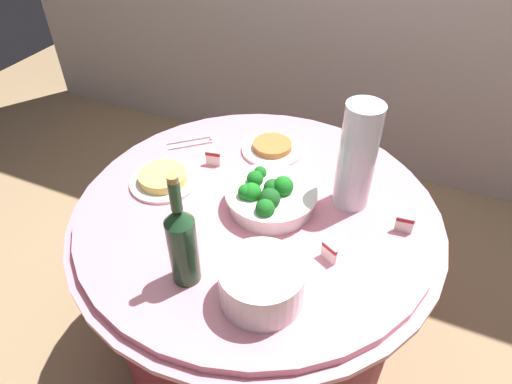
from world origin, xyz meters
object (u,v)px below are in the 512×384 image
object	(u,v)px
serving_tongs	(192,142)
food_plate_peanuts	(272,148)
label_placard_rear	(329,252)
label_placard_front	(213,158)
food_plate_noodles	(163,179)
broccoli_bowl	(269,196)
plate_stack	(262,283)
label_placard_mid	(404,224)
wine_bottle	(182,243)
decorative_fruit_vase	(357,160)

from	to	relation	value
serving_tongs	food_plate_peanuts	size ratio (longest dim) A/B	0.68
label_placard_rear	label_placard_front	bearing A→B (deg)	152.54
serving_tongs	food_plate_noodles	size ratio (longest dim) A/B	0.68
food_plate_peanuts	label_placard_front	bearing A→B (deg)	-133.68
broccoli_bowl	serving_tongs	world-z (taller)	broccoli_bowl
plate_stack	label_placard_front	world-z (taller)	plate_stack
food_plate_noodles	food_plate_peanuts	bearing A→B (deg)	51.00
label_placard_mid	broccoli_bowl	bearing A→B (deg)	-171.49
serving_tongs	food_plate_noodles	distance (m)	0.24
serving_tongs	food_plate_peanuts	bearing A→B (deg)	14.40
wine_bottle	food_plate_peanuts	world-z (taller)	wine_bottle
plate_stack	label_placard_mid	size ratio (longest dim) A/B	3.82
plate_stack	food_plate_peanuts	world-z (taller)	plate_stack
decorative_fruit_vase	label_placard_front	size ratio (longest dim) A/B	6.18
decorative_fruit_vase	food_plate_peanuts	size ratio (longest dim) A/B	1.55
food_plate_noodles	label_placard_rear	distance (m)	0.60
wine_bottle	decorative_fruit_vase	world-z (taller)	decorative_fruit_vase
food_plate_noodles	label_placard_rear	bearing A→B (deg)	-9.58
decorative_fruit_vase	serving_tongs	size ratio (longest dim) A/B	2.28
wine_bottle	serving_tongs	xyz separation A→B (m)	(-0.31, 0.55, -0.12)
broccoli_bowl	wine_bottle	distance (m)	0.36
plate_stack	decorative_fruit_vase	xyz separation A→B (m)	(0.11, 0.45, 0.11)
label_placard_mid	label_placard_rear	distance (m)	0.25
broccoli_bowl	plate_stack	world-z (taller)	broccoli_bowl
broccoli_bowl	plate_stack	xyz separation A→B (m)	(0.11, -0.32, 0.01)
wine_bottle	decorative_fruit_vase	xyz separation A→B (m)	(0.31, 0.47, 0.03)
serving_tongs	label_placard_rear	bearing A→B (deg)	-28.60
label_placard_mid	label_placard_rear	world-z (taller)	same
food_plate_noodles	food_plate_peanuts	world-z (taller)	food_plate_noodles
wine_bottle	food_plate_peanuts	xyz separation A→B (m)	(-0.02, 0.62, -0.12)
food_plate_peanuts	label_placard_front	distance (m)	0.22
food_plate_peanuts	label_placard_mid	bearing A→B (deg)	-24.02
broccoli_bowl	food_plate_noodles	world-z (taller)	broccoli_bowl
serving_tongs	food_plate_peanuts	xyz separation A→B (m)	(0.29, 0.07, 0.01)
food_plate_noodles	label_placard_mid	xyz separation A→B (m)	(0.76, 0.09, 0.01)
food_plate_noodles	label_placard_mid	size ratio (longest dim) A/B	4.00
plate_stack	serving_tongs	bearing A→B (deg)	133.91
plate_stack	label_placard_front	distance (m)	0.58
broccoli_bowl	serving_tongs	size ratio (longest dim) A/B	1.88
wine_bottle	label_placard_front	xyz separation A→B (m)	(-0.17, 0.46, -0.10)
decorative_fruit_vase	food_plate_noodles	distance (m)	0.62
broccoli_bowl	label_placard_front	bearing A→B (deg)	154.94
broccoli_bowl	food_plate_peanuts	distance (m)	0.30
broccoli_bowl	label_placard_mid	bearing A→B (deg)	8.51
food_plate_peanuts	food_plate_noodles	bearing A→B (deg)	-129.00
wine_bottle	label_placard_mid	size ratio (longest dim) A/B	6.11
serving_tongs	food_plate_peanuts	world-z (taller)	food_plate_peanuts
plate_stack	label_placard_rear	world-z (taller)	plate_stack
wine_bottle	label_placard_front	size ratio (longest dim) A/B	6.11
broccoli_bowl	label_placard_rear	xyz separation A→B (m)	(0.23, -0.13, -0.01)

